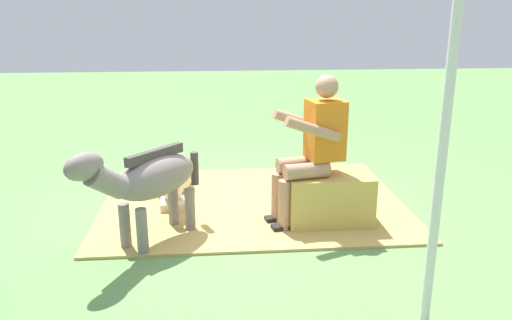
% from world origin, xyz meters
% --- Properties ---
extents(ground_plane, '(24.00, 24.00, 0.00)m').
position_xyz_m(ground_plane, '(0.00, 0.00, 0.00)').
color(ground_plane, '#608C4C').
extents(hay_patch, '(2.98, 2.19, 0.02)m').
position_xyz_m(hay_patch, '(-0.06, -0.26, 0.01)').
color(hay_patch, tan).
rests_on(hay_patch, ground).
extents(hay_bale, '(0.75, 0.52, 0.47)m').
position_xyz_m(hay_bale, '(-0.71, 0.26, 0.24)').
color(hay_bale, tan).
rests_on(hay_bale, ground).
extents(person_seated, '(0.70, 0.50, 1.35)m').
position_xyz_m(person_seated, '(-0.54, 0.28, 0.75)').
color(person_seated, tan).
rests_on(person_seated, ground).
extents(pony_standing, '(0.99, 1.12, 0.92)m').
position_xyz_m(pony_standing, '(0.85, 0.58, 0.56)').
color(pony_standing, slate).
rests_on(pony_standing, ground).
extents(pony_lying, '(0.45, 1.34, 0.42)m').
position_xyz_m(pony_lying, '(0.76, -0.61, 0.19)').
color(pony_lying, beige).
rests_on(pony_lying, ground).
extents(tent_pole_left, '(0.06, 0.06, 2.49)m').
position_xyz_m(tent_pole_left, '(-0.98, 1.84, 1.25)').
color(tent_pole_left, silver).
rests_on(tent_pole_left, ground).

